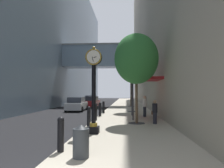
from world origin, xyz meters
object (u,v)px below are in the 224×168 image
Objects in this scene: pedestrian_walking at (155,111)px; car_red_near at (92,102)px; car_grey_mid at (91,100)px; bollard_fourth at (95,112)px; bollard_sixth at (104,107)px; bollard_fifth at (100,109)px; car_silver_far at (77,104)px; trash_bin at (81,141)px; street_tree_mid_near at (132,60)px; pedestrian_by_clock at (145,105)px; bollard_nearest at (61,133)px; bollard_third at (89,116)px; street_tree_mid_far at (131,74)px; street_tree_near at (136,59)px; street_clock at (94,85)px.

pedestrian_walking reaches higher than car_red_near.
car_grey_mid is at bearing 108.79° from pedestrian_walking.
bollard_fourth is 1.00× the size of bollard_sixth.
bollard_fifth is 13.51m from car_red_near.
pedestrian_walking is 0.33× the size of car_silver_far.
bollard_fourth is 1.17× the size of trash_bin.
street_tree_mid_near is (3.00, 4.63, 4.98)m from bollard_fifth.
pedestrian_by_clock is (0.89, -4.70, -4.65)m from street_tree_mid_near.
bollard_third is at bearing 90.00° from bollard_nearest.
street_tree_mid_far is 7.32m from car_red_near.
bollard_nearest is at bearing -100.85° from street_tree_mid_near.
car_red_near is 6.58m from car_silver_far.
street_tree_near is at bearing -53.58° from bollard_fifth.
car_red_near is at bearing 100.43° from bollard_fourth.
street_tree_mid_far reaches higher than pedestrian_walking.
pedestrian_by_clock is (-0.31, 4.09, 0.15)m from pedestrian_walking.
street_clock is 8.42m from pedestrian_by_clock.
bollard_fifth is 0.19× the size of street_tree_mid_far.
bollard_fifth is at bearing 126.42° from street_tree_near.
pedestrian_by_clock is at bearing -79.26° from street_tree_mid_near.
car_grey_mid is (-7.40, 16.49, -4.94)m from street_tree_mid_near.
street_tree_mid_near is 8.55m from car_silver_far.
bollard_third is 2.76m from bollard_fourth.
bollard_third is 1.17× the size of trash_bin.
trash_bin is at bearing -82.02° from bollard_third.
car_grey_mid reaches higher than bollard_fifth.
car_red_near is at bearing 124.73° from street_tree_mid_near.
bollard_third is 0.78× the size of pedestrian_walking.
street_tree_near reaches higher than bollard_third.
bollard_fifth is 0.27× the size of car_red_near.
bollard_third is at bearing -81.08° from car_red_near.
pedestrian_walking is at bearing 17.74° from bollard_third.
car_grey_mid reaches higher than car_red_near.
bollard_fourth is 2.76m from bollard_fifth.
bollard_nearest is 1.17× the size of trash_bin.
street_tree_mid_far is at bearing 77.30° from bollard_fifth.
car_red_near is at bearing 99.72° from street_clock.
car_silver_far is (-6.68, -6.66, -4.28)m from street_tree_mid_far.
bollard_nearest is 8.45m from street_tree_near.
street_tree_mid_far is 11.57m from car_grey_mid.
trash_bin is at bearing -81.31° from car_red_near.
bollard_third is 11.68m from street_tree_mid_near.
pedestrian_by_clock is (3.03, 11.57, 0.43)m from trash_bin.
car_grey_mid is (-4.40, 26.63, 0.04)m from bollard_third.
pedestrian_by_clock is (3.25, 7.62, -1.49)m from street_clock.
pedestrian_walking is at bearing -71.21° from car_grey_mid.
pedestrian_by_clock reaches higher than car_grey_mid.
street_tree_near is at bearing 25.71° from bollard_third.
street_tree_mid_near is (3.00, 1.87, 4.98)m from bollard_sixth.
car_silver_far is (-6.68, 2.03, -4.95)m from street_tree_mid_near.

